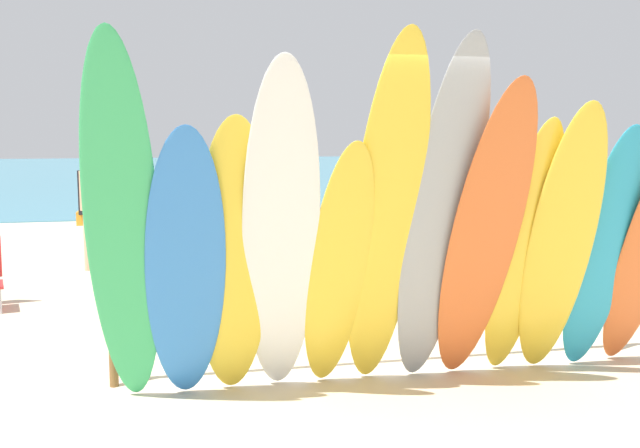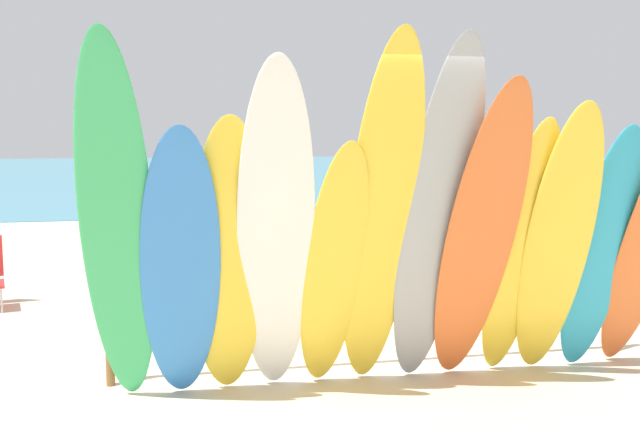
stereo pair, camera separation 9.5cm
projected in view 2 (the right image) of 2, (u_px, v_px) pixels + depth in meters
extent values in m
plane|color=beige|center=(233.00, 206.00, 19.93)|extent=(60.00, 60.00, 0.00)
cube|color=teal|center=(201.00, 172.00, 36.81)|extent=(60.00, 40.00, 0.02)
cylinder|color=brown|center=(109.00, 342.00, 5.84)|extent=(0.07, 0.07, 0.71)
cylinder|color=brown|center=(613.00, 314.00, 6.74)|extent=(0.07, 0.07, 0.71)
cylinder|color=brown|center=(379.00, 286.00, 6.25)|extent=(4.54, 0.06, 0.06)
ellipsoid|color=#38B266|center=(117.00, 230.00, 5.08)|extent=(0.59, 1.06, 2.66)
ellipsoid|color=#337AD1|center=(181.00, 269.00, 5.27)|extent=(0.58, 0.84, 2.06)
ellipsoid|color=yellow|center=(229.00, 262.00, 5.36)|extent=(0.57, 0.83, 2.13)
ellipsoid|color=white|center=(276.00, 237.00, 5.29)|extent=(0.66, 1.16, 2.51)
ellipsoid|color=yellow|center=(334.00, 270.00, 5.52)|extent=(0.55, 0.92, 1.96)
ellipsoid|color=yellow|center=(381.00, 221.00, 5.42)|extent=(0.54, 1.13, 2.70)
ellipsoid|color=#999EA3|center=(437.00, 221.00, 5.51)|extent=(0.60, 1.08, 2.68)
ellipsoid|color=orange|center=(480.00, 239.00, 5.61)|extent=(0.64, 1.08, 2.39)
ellipsoid|color=yellow|center=(519.00, 252.00, 5.84)|extent=(0.52, 0.84, 2.12)
ellipsoid|color=yellow|center=(558.00, 245.00, 5.80)|extent=(0.62, 0.98, 2.24)
ellipsoid|color=#289EC6|center=(601.00, 252.00, 6.00)|extent=(0.59, 0.74, 2.07)
cylinder|color=brown|center=(377.00, 227.00, 12.70)|extent=(0.11, 0.11, 0.75)
cylinder|color=brown|center=(364.00, 229.00, 12.49)|extent=(0.11, 0.11, 0.75)
cube|color=#DB333D|center=(371.00, 209.00, 12.55)|extent=(0.40, 0.25, 0.18)
cube|color=#33A36B|center=(371.00, 188.00, 12.51)|extent=(0.44, 0.38, 0.59)
sphere|color=brown|center=(371.00, 165.00, 12.46)|extent=(0.21, 0.21, 0.21)
cylinder|color=brown|center=(380.00, 186.00, 12.68)|extent=(0.09, 0.09, 0.52)
cylinder|color=brown|center=(361.00, 187.00, 12.33)|extent=(0.09, 0.09, 0.52)
cylinder|color=beige|center=(488.00, 230.00, 12.13)|extent=(0.12, 0.12, 0.81)
cylinder|color=beige|center=(506.00, 229.00, 12.25)|extent=(0.12, 0.12, 0.81)
cube|color=orange|center=(498.00, 209.00, 12.15)|extent=(0.43, 0.27, 0.19)
cube|color=orange|center=(498.00, 186.00, 12.10)|extent=(0.44, 0.28, 0.63)
sphere|color=beige|center=(499.00, 159.00, 12.04)|extent=(0.23, 0.23, 0.23)
cylinder|color=beige|center=(484.00, 184.00, 12.00)|extent=(0.10, 0.10, 0.56)
cylinder|color=beige|center=(512.00, 183.00, 12.19)|extent=(0.10, 0.10, 0.56)
cylinder|color=tan|center=(91.00, 242.00, 10.75)|extent=(0.12, 0.12, 0.81)
cylinder|color=tan|center=(101.00, 239.00, 11.08)|extent=(0.12, 0.12, 0.81)
cube|color=orange|center=(95.00, 218.00, 10.87)|extent=(0.44, 0.27, 0.19)
cube|color=black|center=(94.00, 192.00, 10.82)|extent=(0.36, 0.47, 0.64)
sphere|color=tan|center=(93.00, 162.00, 10.77)|extent=(0.23, 0.23, 0.23)
cylinder|color=tan|center=(85.00, 191.00, 10.56)|extent=(0.10, 0.10, 0.56)
cylinder|color=tan|center=(102.00, 188.00, 11.08)|extent=(0.10, 0.10, 0.56)
cylinder|color=#B7B7BC|center=(2.00, 301.00, 8.22)|extent=(0.02, 0.02, 0.28)
cylinder|color=#B7B7BC|center=(1.00, 294.00, 8.56)|extent=(0.02, 0.02, 0.28)
ellipsoid|color=teal|center=(481.00, 190.00, 23.39)|extent=(4.33, 1.63, 0.34)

